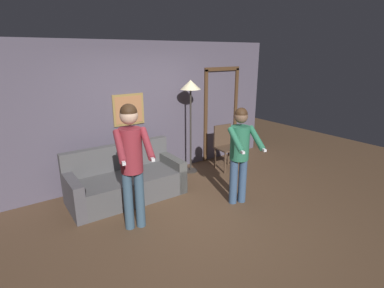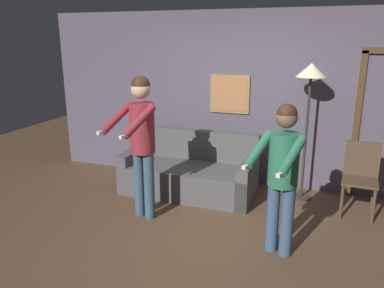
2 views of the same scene
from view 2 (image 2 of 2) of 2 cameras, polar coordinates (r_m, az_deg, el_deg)
ground_plane at (r=4.37m, az=2.28°, el=-14.23°), size 12.00×12.00×0.00m
back_wall_assembly at (r=5.72m, az=8.23°, el=6.66°), size 6.40×0.10×2.60m
couch at (r=5.49m, az=-0.38°, el=-4.59°), size 1.92×0.89×0.87m
torchiere_lamp at (r=5.20m, az=17.60°, el=8.89°), size 0.40×0.40×1.88m
person_standing_left at (r=4.52m, az=-7.73°, el=1.52°), size 0.55×0.73×1.78m
person_standing_right at (r=3.82m, az=13.62°, el=-3.58°), size 0.56×0.68×1.59m
dining_chair_distant at (r=5.22m, az=24.29°, el=-4.23°), size 0.46×0.46×0.93m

